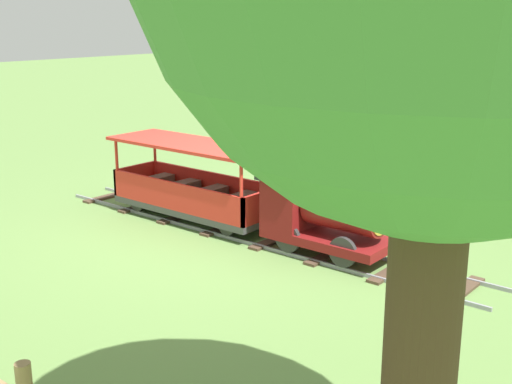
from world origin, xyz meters
The scene contains 5 objects.
ground_plane centered at (0.00, 0.00, 0.00)m, with size 60.00×60.00×0.00m, color #608442.
track centered at (0.00, 0.25, 0.02)m, with size 0.77×6.05×0.04m.
locomotive centered at (0.00, 1.28, 0.48)m, with size 0.73×1.44×1.02m.
passenger_car centered at (0.00, -0.65, 0.42)m, with size 0.83×2.35×0.97m.
conductor_person centered at (-1.15, 0.86, 0.96)m, with size 0.30×0.30×1.62m.
Camera 1 is at (5.75, 5.08, 2.53)m, focal length 46.57 mm.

